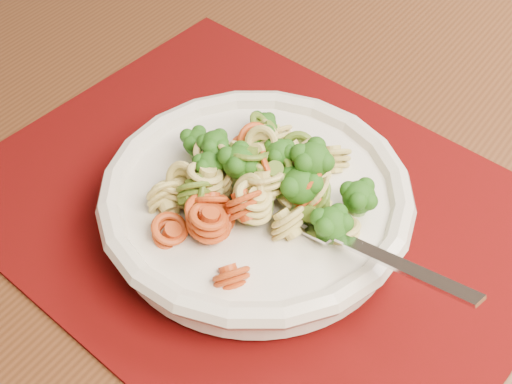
% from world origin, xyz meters
% --- Properties ---
extents(dining_table, '(1.38, 1.01, 0.70)m').
position_xyz_m(dining_table, '(-0.63, 0.08, 0.60)').
color(dining_table, '#522D17').
rests_on(dining_table, ground).
extents(placemat, '(0.54, 0.46, 0.00)m').
position_xyz_m(placemat, '(-0.67, -0.06, 0.71)').
color(placemat, '#510307').
rests_on(placemat, dining_table).
extents(pasta_bowl, '(0.25, 0.25, 0.05)m').
position_xyz_m(pasta_bowl, '(-0.66, -0.08, 0.74)').
color(pasta_bowl, silver).
rests_on(pasta_bowl, placemat).
extents(pasta_broccoli_heap, '(0.21, 0.21, 0.06)m').
position_xyz_m(pasta_broccoli_heap, '(-0.66, -0.08, 0.75)').
color(pasta_broccoli_heap, '#CFBE66').
rests_on(pasta_broccoli_heap, pasta_bowl).
extents(fork, '(0.18, 0.09, 0.08)m').
position_xyz_m(fork, '(-0.60, -0.10, 0.75)').
color(fork, silver).
rests_on(fork, pasta_bowl).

